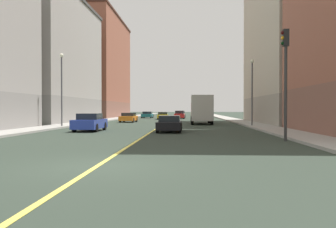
{
  "coord_description": "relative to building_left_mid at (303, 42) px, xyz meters",
  "views": [
    {
      "loc": [
        2.71,
        -10.83,
        1.73
      ],
      "look_at": [
        -0.02,
        39.76,
        1.02
      ],
      "focal_mm": 38.87,
      "sensor_mm": 36.0,
      "label": 1
    }
  ],
  "objects": [
    {
      "name": "building_right_distant",
      "position": [
        -32.54,
        29.51,
        0.5
      ],
      "size": [
        10.92,
        25.57,
        20.2
      ],
      "color": "brown",
      "rests_on": "ground"
    },
    {
      "name": "car_orange",
      "position": [
        -21.23,
        3.2,
        -9.0
      ],
      "size": [
        1.97,
        3.97,
        1.23
      ],
      "color": "orange",
      "rests_on": "ground"
    },
    {
      "name": "traffic_light_left_near",
      "position": [
        -8.35,
        -23.98,
        -5.74
      ],
      "size": [
        0.4,
        0.32,
        5.97
      ],
      "color": "#2D2D2D",
      "rests_on": "ground"
    },
    {
      "name": "lane_center_stripe",
      "position": [
        -16.27,
        16.16,
        -9.6
      ],
      "size": [
        0.16,
        154.0,
        0.01
      ],
      "primitive_type": "cube",
      "color": "#E5D14C",
      "rests_on": "ground"
    },
    {
      "name": "sidewalk_right",
      "position": [
        -25.91,
        16.16,
        -9.53
      ],
      "size": [
        2.62,
        168.0,
        0.15
      ],
      "primitive_type": "cube",
      "color": "#9E9B93",
      "rests_on": "ground"
    },
    {
      "name": "car_yellow",
      "position": [
        -17.67,
        16.45,
        -9.01
      ],
      "size": [
        1.89,
        4.46,
        1.22
      ],
      "color": "gold",
      "rests_on": "ground"
    },
    {
      "name": "street_lamp_right_near",
      "position": [
        -25.2,
        -10.61,
        -5.36
      ],
      "size": [
        0.36,
        0.36,
        6.72
      ],
      "color": "#4C4C51",
      "rests_on": "ground"
    },
    {
      "name": "sidewalk_left",
      "position": [
        -6.62,
        16.16,
        -9.53
      ],
      "size": [
        2.62,
        168.0,
        0.15
      ],
      "primitive_type": "cube",
      "color": "#9E9B93",
      "rests_on": "ground"
    },
    {
      "name": "ground_plane",
      "position": [
        -16.27,
        -32.84,
        -9.61
      ],
      "size": [
        400.0,
        400.0,
        0.0
      ],
      "primitive_type": "plane",
      "color": "#2B362C",
      "rests_on": "ground"
    },
    {
      "name": "car_black",
      "position": [
        -14.91,
        -16.34,
        -9.01
      ],
      "size": [
        1.81,
        4.6,
        1.22
      ],
      "color": "black",
      "rests_on": "ground"
    },
    {
      "name": "building_right_midblock",
      "position": [
        -32.54,
        2.73,
        -1.55
      ],
      "size": [
        10.92,
        21.67,
        16.1
      ],
      "color": "gray",
      "rests_on": "ground"
    },
    {
      "name": "street_lamp_left_near",
      "position": [
        -7.33,
        -8.17,
        -5.55
      ],
      "size": [
        0.36,
        0.36,
        6.36
      ],
      "color": "#4C4C51",
      "rests_on": "ground"
    },
    {
      "name": "car_red",
      "position": [
        -14.94,
        20.2,
        -8.93
      ],
      "size": [
        1.88,
        4.28,
        1.42
      ],
      "color": "red",
      "rests_on": "ground"
    },
    {
      "name": "box_truck",
      "position": [
        -11.98,
        -1.93,
        -7.91
      ],
      "size": [
        2.42,
        7.72,
        3.21
      ],
      "color": "maroon",
      "rests_on": "ground"
    },
    {
      "name": "car_green",
      "position": [
        -14.95,
        26.76,
        -8.96
      ],
      "size": [
        1.96,
        4.23,
        1.35
      ],
      "color": "#1E6B38",
      "rests_on": "ground"
    },
    {
      "name": "car_blue",
      "position": [
        -21.15,
        -15.8,
        -8.94
      ],
      "size": [
        1.9,
        4.28,
        1.38
      ],
      "color": "#23389E",
      "rests_on": "ground"
    },
    {
      "name": "building_left_mid",
      "position": [
        0.0,
        0.0,
        0.0
      ],
      "size": [
        10.92,
        21.12,
        19.2
      ],
      "color": "#9D9688",
      "rests_on": "ground"
    },
    {
      "name": "car_teal",
      "position": [
        -21.21,
        25.21,
        -9.0
      ],
      "size": [
        2.05,
        4.04,
        1.23
      ],
      "color": "#196670",
      "rests_on": "ground"
    }
  ]
}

